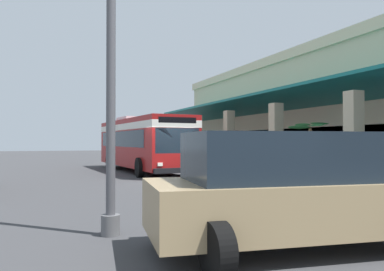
% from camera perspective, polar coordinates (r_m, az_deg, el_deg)
% --- Properties ---
extents(ground, '(120.00, 120.00, 0.00)m').
position_cam_1_polar(ground, '(21.60, 18.00, -5.64)').
color(ground, '#38383A').
extents(curb_strip, '(37.84, 0.50, 0.12)m').
position_cam_1_polar(curb_strip, '(21.77, 4.95, -5.48)').
color(curb_strip, '#9E998E').
rests_on(curb_strip, ground).
extents(plaza_building, '(31.83, 13.69, 7.47)m').
position_cam_1_polar(plaza_building, '(27.48, 23.19, 3.22)').
color(plaza_building, '#C6B793').
rests_on(plaza_building, ground).
extents(transit_bus, '(11.34, 3.24, 3.34)m').
position_cam_1_polar(transit_bus, '(23.35, -7.48, -0.76)').
color(transit_bus, maroon).
rests_on(transit_bus, ground).
extents(parked_sedan_blue, '(2.46, 4.41, 1.47)m').
position_cam_1_polar(parked_sedan_blue, '(11.34, 17.14, -6.23)').
color(parked_sedan_blue, navy).
rests_on(parked_sedan_blue, ground).
extents(parked_suv_tan, '(3.14, 5.02, 1.97)m').
position_cam_1_polar(parked_suv_tan, '(6.71, 14.32, -7.72)').
color(parked_suv_tan, '#9E845B').
rests_on(parked_suv_tan, ground).
extents(pedestrian, '(0.48, 0.67, 1.71)m').
position_cam_1_polar(pedestrian, '(13.91, 11.67, -4.36)').
color(pedestrian, '#38383D').
rests_on(pedestrian, ground).
extents(potted_palm, '(1.59, 2.01, 2.69)m').
position_cam_1_polar(potted_palm, '(17.98, 17.15, -4.47)').
color(potted_palm, '#4C4742').
rests_on(potted_palm, ground).
extents(lot_light_pole, '(0.60, 0.60, 7.76)m').
position_cam_1_polar(lot_light_pole, '(7.95, -11.92, 16.23)').
color(lot_light_pole, '#59595B').
rests_on(lot_light_pole, ground).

